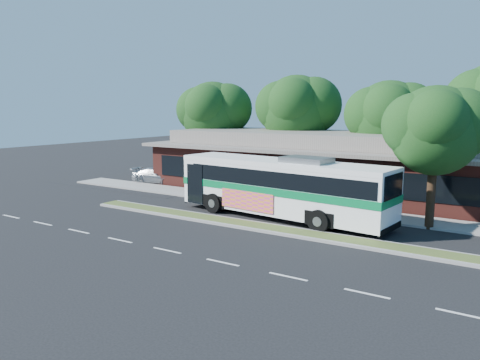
% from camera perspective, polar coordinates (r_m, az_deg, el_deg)
% --- Properties ---
extents(ground, '(120.00, 120.00, 0.00)m').
position_cam_1_polar(ground, '(23.55, 4.89, -6.68)').
color(ground, black).
rests_on(ground, ground).
extents(median_strip, '(26.00, 1.10, 0.15)m').
position_cam_1_polar(median_strip, '(24.04, 5.57, -6.18)').
color(median_strip, '#3E5122').
rests_on(median_strip, ground).
extents(sidewalk, '(44.00, 2.60, 0.12)m').
position_cam_1_polar(sidewalk, '(29.19, 10.80, -3.64)').
color(sidewalk, gray).
rests_on(sidewalk, ground).
extents(parking_lot, '(14.00, 12.00, 0.01)m').
position_cam_1_polar(parking_lot, '(41.96, -10.61, 0.08)').
color(parking_lot, black).
rests_on(parking_lot, ground).
extents(plaza_building, '(33.20, 11.20, 4.45)m').
position_cam_1_polar(plaza_building, '(34.97, 14.97, 1.71)').
color(plaza_building, maroon).
rests_on(plaza_building, ground).
extents(tree_bg_a, '(6.47, 5.80, 8.63)m').
position_cam_1_polar(tree_bg_a, '(43.28, -2.77, 8.28)').
color(tree_bg_a, black).
rests_on(tree_bg_a, ground).
extents(tree_bg_b, '(6.69, 6.00, 9.00)m').
position_cam_1_polar(tree_bg_b, '(40.08, 7.56, 8.56)').
color(tree_bg_b, black).
rests_on(tree_bg_b, ground).
extents(tree_bg_c, '(6.24, 5.60, 8.26)m').
position_cam_1_polar(tree_bg_c, '(36.40, 18.35, 7.31)').
color(tree_bg_c, black).
rests_on(tree_bg_c, ground).
extents(transit_bus, '(13.16, 4.16, 3.64)m').
position_cam_1_polar(transit_bus, '(26.57, 5.17, -0.43)').
color(transit_bus, white).
rests_on(transit_bus, ground).
extents(sedan, '(4.64, 2.50, 1.28)m').
position_cam_1_polar(sedan, '(39.66, -10.07, 0.52)').
color(sedan, '#A9ACB0').
rests_on(sedan, ground).
extents(sidewalk_tree, '(5.10, 4.57, 7.41)m').
position_cam_1_polar(sidewalk_tree, '(25.87, 23.46, 5.76)').
color(sidewalk_tree, black).
rests_on(sidewalk_tree, ground).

